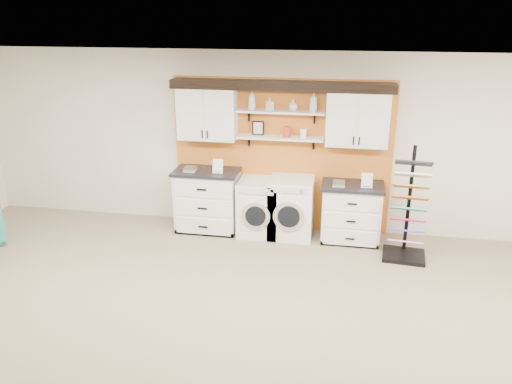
% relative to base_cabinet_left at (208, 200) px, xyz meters
% --- Properties ---
extents(ceiling, '(10.00, 10.00, 0.00)m').
position_rel_base_cabinet_left_xyz_m(ceiling, '(1.13, -3.64, 2.30)').
color(ceiling, white).
rests_on(ceiling, wall_back).
extents(wall_back, '(10.00, 0.00, 10.00)m').
position_rel_base_cabinet_left_xyz_m(wall_back, '(1.13, 0.36, 0.90)').
color(wall_back, beige).
rests_on(wall_back, floor).
extents(accent_panel, '(3.40, 0.07, 2.40)m').
position_rel_base_cabinet_left_xyz_m(accent_panel, '(1.13, 0.32, 0.70)').
color(accent_panel, '#C86A22').
rests_on(accent_panel, wall_back).
extents(upper_cabinet_left, '(0.90, 0.35, 0.84)m').
position_rel_base_cabinet_left_xyz_m(upper_cabinet_left, '(0.00, 0.15, 1.38)').
color(upper_cabinet_left, white).
rests_on(upper_cabinet_left, wall_back).
extents(upper_cabinet_right, '(0.90, 0.35, 0.84)m').
position_rel_base_cabinet_left_xyz_m(upper_cabinet_right, '(2.26, 0.15, 1.38)').
color(upper_cabinet_right, white).
rests_on(upper_cabinet_right, wall_back).
extents(shelf_lower, '(1.32, 0.28, 0.03)m').
position_rel_base_cabinet_left_xyz_m(shelf_lower, '(1.13, 0.16, 1.03)').
color(shelf_lower, white).
rests_on(shelf_lower, wall_back).
extents(shelf_upper, '(1.32, 0.28, 0.03)m').
position_rel_base_cabinet_left_xyz_m(shelf_upper, '(1.13, 0.16, 1.43)').
color(shelf_upper, white).
rests_on(shelf_upper, wall_back).
extents(crown_molding, '(3.30, 0.41, 0.13)m').
position_rel_base_cabinet_left_xyz_m(crown_molding, '(1.13, 0.17, 1.83)').
color(crown_molding, black).
rests_on(crown_molding, wall_back).
extents(picture_frame, '(0.18, 0.02, 0.22)m').
position_rel_base_cabinet_left_xyz_m(picture_frame, '(0.78, 0.21, 1.16)').
color(picture_frame, black).
rests_on(picture_frame, shelf_lower).
extents(canister_red, '(0.11, 0.11, 0.16)m').
position_rel_base_cabinet_left_xyz_m(canister_red, '(1.23, 0.16, 1.13)').
color(canister_red, red).
rests_on(canister_red, shelf_lower).
extents(canister_cream, '(0.10, 0.10, 0.14)m').
position_rel_base_cabinet_left_xyz_m(canister_cream, '(1.48, 0.16, 1.12)').
color(canister_cream, silver).
rests_on(canister_cream, shelf_lower).
extents(base_cabinet_left, '(1.02, 0.66, 1.00)m').
position_rel_base_cabinet_left_xyz_m(base_cabinet_left, '(0.00, 0.00, 0.00)').
color(base_cabinet_left, white).
rests_on(base_cabinet_left, floor).
extents(base_cabinet_right, '(0.92, 0.66, 0.90)m').
position_rel_base_cabinet_left_xyz_m(base_cabinet_right, '(2.26, 0.00, -0.05)').
color(base_cabinet_right, white).
rests_on(base_cabinet_right, floor).
extents(washer, '(0.63, 0.71, 0.88)m').
position_rel_base_cabinet_left_xyz_m(washer, '(0.84, -0.00, -0.06)').
color(washer, white).
rests_on(washer, floor).
extents(dryer, '(0.67, 0.71, 0.94)m').
position_rel_base_cabinet_left_xyz_m(dryer, '(1.34, -0.00, -0.03)').
color(dryer, white).
rests_on(dryer, floor).
extents(sample_rack, '(0.63, 0.54, 1.62)m').
position_rel_base_cabinet_left_xyz_m(sample_rack, '(3.03, -0.45, 0.02)').
color(sample_rack, black).
rests_on(sample_rack, floor).
extents(soap_bottle_a, '(0.15, 0.15, 0.29)m').
position_rel_base_cabinet_left_xyz_m(soap_bottle_a, '(0.70, 0.16, 1.59)').
color(soap_bottle_a, silver).
rests_on(soap_bottle_a, shelf_upper).
extents(soap_bottle_b, '(0.12, 0.12, 0.19)m').
position_rel_base_cabinet_left_xyz_m(soap_bottle_b, '(0.97, 0.16, 1.54)').
color(soap_bottle_b, silver).
rests_on(soap_bottle_b, shelf_upper).
extents(soap_bottle_c, '(0.18, 0.18, 0.17)m').
position_rel_base_cabinet_left_xyz_m(soap_bottle_c, '(1.32, 0.16, 1.53)').
color(soap_bottle_c, silver).
rests_on(soap_bottle_c, shelf_upper).
extents(soap_bottle_d, '(0.16, 0.16, 0.30)m').
position_rel_base_cabinet_left_xyz_m(soap_bottle_d, '(1.61, 0.16, 1.59)').
color(soap_bottle_d, silver).
rests_on(soap_bottle_d, shelf_upper).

